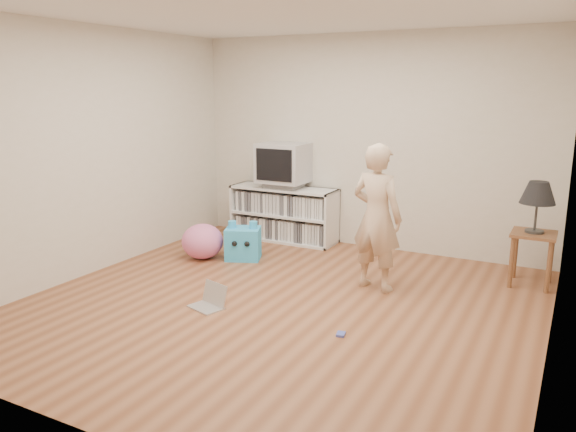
% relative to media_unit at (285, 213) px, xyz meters
% --- Properties ---
extents(ground, '(4.50, 4.50, 0.00)m').
position_rel_media_unit_xyz_m(ground, '(1.04, -2.04, -0.35)').
color(ground, brown).
rests_on(ground, ground).
extents(walls, '(4.52, 4.52, 2.60)m').
position_rel_media_unit_xyz_m(walls, '(1.04, -2.04, 0.95)').
color(walls, beige).
rests_on(walls, ground).
extents(ceiling, '(4.50, 4.50, 0.01)m').
position_rel_media_unit_xyz_m(ceiling, '(1.04, -2.04, 2.25)').
color(ceiling, white).
rests_on(ceiling, walls).
extents(media_unit, '(1.40, 0.45, 0.70)m').
position_rel_media_unit_xyz_m(media_unit, '(0.00, 0.00, 0.00)').
color(media_unit, white).
rests_on(media_unit, ground).
extents(dvd_deck, '(0.45, 0.35, 0.07)m').
position_rel_media_unit_xyz_m(dvd_deck, '(0.00, -0.02, 0.39)').
color(dvd_deck, gray).
rests_on(dvd_deck, media_unit).
extents(crt_tv, '(0.60, 0.53, 0.50)m').
position_rel_media_unit_xyz_m(crt_tv, '(0.00, -0.02, 0.67)').
color(crt_tv, '#B1B1B7').
rests_on(crt_tv, dvd_deck).
extents(side_table, '(0.42, 0.42, 0.55)m').
position_rel_media_unit_xyz_m(side_table, '(3.03, -0.39, 0.07)').
color(side_table, brown).
rests_on(side_table, ground).
extents(table_lamp, '(0.34, 0.34, 0.52)m').
position_rel_media_unit_xyz_m(table_lamp, '(3.03, -0.39, 0.59)').
color(table_lamp, '#333333').
rests_on(table_lamp, side_table).
extents(person, '(0.59, 0.45, 1.45)m').
position_rel_media_unit_xyz_m(person, '(1.66, -1.21, 0.38)').
color(person, beige).
rests_on(person, ground).
extents(laptop, '(0.36, 0.32, 0.21)m').
position_rel_media_unit_xyz_m(laptop, '(0.50, -2.38, -0.29)').
color(laptop, silver).
rests_on(laptop, ground).
extents(playing_cards, '(0.08, 0.10, 0.02)m').
position_rel_media_unit_xyz_m(playing_cards, '(1.79, -2.38, -0.34)').
color(playing_cards, '#4857C2').
rests_on(playing_cards, ground).
extents(plush_blue, '(0.48, 0.44, 0.45)m').
position_rel_media_unit_xyz_m(plush_blue, '(-0.02, -0.99, -0.16)').
color(plush_blue, '#2FACF7').
rests_on(plush_blue, ground).
extents(plush_pink, '(0.62, 0.62, 0.41)m').
position_rel_media_unit_xyz_m(plush_pink, '(-0.45, -1.19, -0.14)').
color(plush_pink, '#D7669F').
rests_on(plush_pink, ground).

